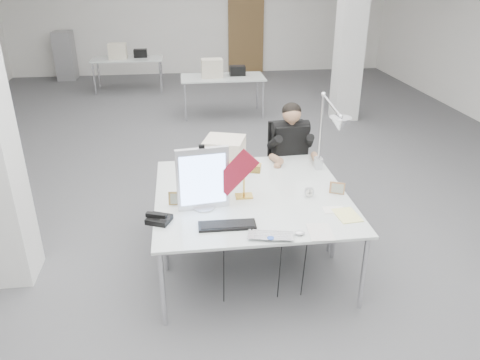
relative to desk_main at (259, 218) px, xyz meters
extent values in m
cube|color=#4C4C4E|center=(0.00, 2.50, -0.75)|extent=(10.00, 14.00, 0.02)
cube|color=white|center=(0.00, 9.51, 0.86)|extent=(10.00, 0.02, 3.20)
cube|color=white|center=(2.50, 5.00, 0.86)|extent=(0.45, 0.45, 3.20)
cube|color=brown|center=(1.20, 9.44, 0.31)|extent=(0.95, 0.08, 2.10)
cube|color=silver|center=(0.00, 0.00, 0.00)|extent=(1.80, 0.90, 0.02)
cube|color=silver|center=(0.00, 0.90, 0.00)|extent=(1.80, 0.90, 0.02)
cube|color=silver|center=(0.20, 5.50, 0.00)|extent=(1.60, 0.80, 0.02)
cube|color=silver|center=(-1.80, 7.70, 0.00)|extent=(1.60, 0.80, 0.02)
cube|color=gray|center=(-3.50, 9.15, -0.14)|extent=(0.45, 0.55, 1.20)
cube|color=silver|center=(-0.46, 0.22, 0.30)|extent=(0.46, 0.10, 0.57)
cube|color=maroon|center=(-0.18, 0.19, 0.36)|extent=(0.41, 0.15, 0.46)
cube|color=black|center=(-0.29, -0.14, 0.02)|extent=(0.48, 0.17, 0.02)
imported|color=#ACADB1|center=(0.03, -0.40, 0.03)|extent=(0.40, 0.30, 0.03)
ellipsoid|color=silver|center=(0.28, -0.34, 0.03)|extent=(0.10, 0.08, 0.03)
cube|color=black|center=(-0.85, 0.02, 0.04)|extent=(0.24, 0.23, 0.05)
cube|color=olive|center=(-0.70, 0.32, 0.07)|extent=(0.16, 0.06, 0.12)
cube|color=#AE774B|center=(0.81, 0.35, 0.07)|extent=(0.15, 0.09, 0.11)
cylinder|color=#B5B5BA|center=(0.53, 0.32, 0.06)|extent=(0.10, 0.04, 0.09)
cube|color=silver|center=(0.45, -0.32, 0.02)|extent=(0.21, 0.29, 0.01)
cube|color=#F4F092|center=(0.76, -0.08, 0.02)|extent=(0.21, 0.28, 0.01)
cube|color=white|center=(0.68, 0.03, 0.02)|extent=(0.20, 0.15, 0.01)
cube|color=beige|center=(-0.20, 0.99, 0.20)|extent=(0.48, 0.47, 0.37)
camera|label=1|loc=(-0.61, -3.48, 2.00)|focal=35.00mm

